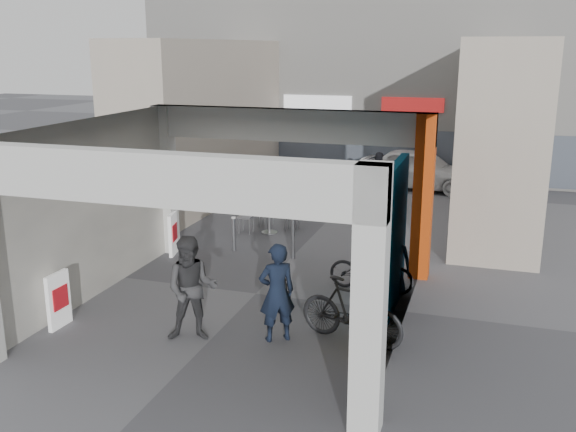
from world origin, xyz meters
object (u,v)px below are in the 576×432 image
(man_elderly, at_px, (393,260))
(bicycle_rear, at_px, (352,311))
(produce_stand, at_px, (279,201))
(man_with_dog, at_px, (277,293))
(bicycle_front, at_px, (371,270))
(cafe_set, at_px, (269,218))
(border_collie, at_px, (283,294))
(white_van, at_px, (420,169))
(man_back_turned, at_px, (192,289))
(man_crates, at_px, (379,181))

(man_elderly, height_order, bicycle_rear, man_elderly)
(produce_stand, bearing_deg, man_with_dog, -84.94)
(man_with_dog, bearing_deg, bicycle_front, -146.95)
(cafe_set, bearing_deg, produce_stand, 100.23)
(man_elderly, bearing_deg, bicycle_rear, -97.09)
(border_collie, height_order, bicycle_rear, bicycle_rear)
(man_with_dog, xyz_separation_m, white_van, (0.91, 12.79, -0.16))
(man_elderly, bearing_deg, white_van, 94.35)
(man_back_turned, xyz_separation_m, white_van, (2.27, 13.19, -0.21))
(bicycle_rear, relative_size, white_van, 0.46)
(border_collie, height_order, white_van, white_van)
(man_back_turned, xyz_separation_m, man_elderly, (2.89, 2.99, -0.16))
(cafe_set, height_order, white_van, white_van)
(border_collie, distance_m, man_elderly, 2.28)
(bicycle_front, distance_m, bicycle_rear, 2.41)
(man_with_dog, distance_m, man_back_turned, 1.42)
(produce_stand, distance_m, man_elderly, 7.13)
(border_collie, bearing_deg, man_with_dog, -87.54)
(cafe_set, relative_size, man_with_dog, 0.85)
(produce_stand, height_order, man_crates, man_crates)
(man_elderly, distance_m, bicycle_rear, 2.32)
(bicycle_front, bearing_deg, border_collie, 136.76)
(man_with_dog, xyz_separation_m, man_elderly, (1.53, 2.58, -0.11))
(man_back_turned, bearing_deg, bicycle_front, 32.94)
(border_collie, xyz_separation_m, white_van, (1.26, 11.41, 0.45))
(man_back_turned, relative_size, man_elderly, 1.22)
(man_with_dog, bearing_deg, white_van, -129.03)
(produce_stand, distance_m, bicycle_rear, 8.91)
(bicycle_rear, bearing_deg, man_elderly, 6.48)
(produce_stand, height_order, man_with_dog, man_with_dog)
(border_collie, height_order, bicycle_front, bicycle_front)
(border_collie, xyz_separation_m, man_back_turned, (-1.01, -1.78, 0.66))
(bicycle_rear, bearing_deg, man_with_dog, 118.27)
(man_elderly, relative_size, bicycle_rear, 0.80)
(man_back_turned, distance_m, man_crates, 9.90)
(border_collie, relative_size, man_back_turned, 0.34)
(cafe_set, height_order, bicycle_front, bicycle_front)
(white_van, bearing_deg, bicycle_rear, -167.56)
(man_crates, xyz_separation_m, bicycle_rear, (1.15, -9.09, -0.32))
(man_crates, bearing_deg, cafe_set, 62.88)
(border_collie, xyz_separation_m, bicycle_rear, (1.56, -1.08, 0.31))
(man_elderly, bearing_deg, border_collie, -146.50)
(man_with_dog, distance_m, bicycle_rear, 1.28)
(man_crates, xyz_separation_m, white_van, (0.85, 3.40, -0.19))
(man_crates, height_order, white_van, man_crates)
(cafe_set, height_order, bicycle_rear, bicycle_rear)
(man_crates, bearing_deg, man_elderly, 113.60)
(man_with_dog, bearing_deg, man_crates, -125.32)
(man_back_turned, xyz_separation_m, bicycle_front, (2.45, 3.11, -0.45))
(border_collie, xyz_separation_m, bicycle_front, (1.44, 1.32, 0.21))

